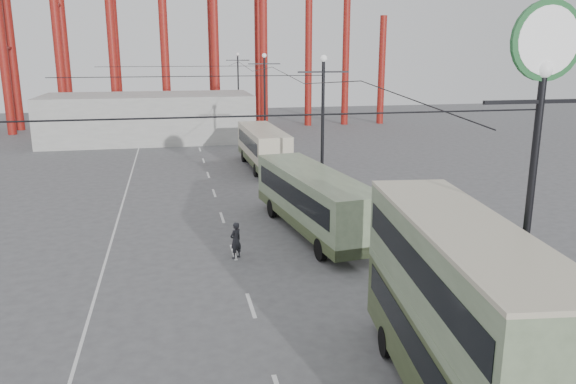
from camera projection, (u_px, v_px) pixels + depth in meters
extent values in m
plane|color=#4F4F52|center=(299.00, 356.00, 18.08)|extent=(160.00, 160.00, 0.00)
cube|color=silver|center=(218.00, 204.00, 35.91)|extent=(0.15, 82.00, 0.01)
cube|color=silver|center=(311.00, 195.00, 38.13)|extent=(0.12, 120.00, 0.01)
cube|color=silver|center=(122.00, 205.00, 35.67)|extent=(0.12, 120.00, 0.01)
cylinder|color=black|center=(525.00, 242.00, 15.24)|extent=(0.20, 0.20, 9.00)
cylinder|color=black|center=(510.00, 381.00, 16.28)|extent=(0.44, 0.44, 0.50)
cube|color=black|center=(541.00, 102.00, 14.31)|extent=(3.20, 0.10, 0.10)
sphere|color=white|center=(544.00, 69.00, 14.11)|extent=(0.44, 0.44, 0.44)
cylinder|color=#21612E|center=(547.00, 41.00, 13.94)|extent=(2.00, 0.12, 2.00)
cylinder|color=white|center=(547.00, 41.00, 13.94)|extent=(1.70, 0.16, 1.70)
cylinder|color=black|center=(322.00, 134.00, 35.17)|extent=(0.20, 0.20, 9.00)
cylinder|color=black|center=(321.00, 199.00, 36.21)|extent=(0.44, 0.44, 0.50)
cube|color=black|center=(323.00, 72.00, 34.24)|extent=(3.20, 0.10, 0.10)
sphere|color=white|center=(324.00, 58.00, 34.04)|extent=(0.44, 0.44, 0.44)
cylinder|color=black|center=(265.00, 103.00, 56.05)|extent=(0.20, 0.20, 9.00)
cylinder|color=black|center=(265.00, 145.00, 57.09)|extent=(0.44, 0.44, 0.50)
cube|color=black|center=(264.00, 64.00, 55.12)|extent=(3.20, 0.10, 0.10)
sphere|color=white|center=(264.00, 55.00, 54.92)|extent=(0.44, 0.44, 0.44)
cylinder|color=black|center=(238.00, 89.00, 76.93)|extent=(0.20, 0.20, 9.00)
cylinder|color=black|center=(239.00, 120.00, 77.97)|extent=(0.44, 0.44, 0.50)
cube|color=black|center=(238.00, 60.00, 76.00)|extent=(3.20, 0.10, 0.10)
sphere|color=white|center=(238.00, 54.00, 75.80)|extent=(0.44, 0.44, 0.44)
cylinder|color=maroon|center=(3.00, 56.00, 63.72)|extent=(1.00, 1.00, 18.00)
cylinder|color=maroon|center=(12.00, 55.00, 67.52)|extent=(1.00, 1.00, 18.00)
cylinder|color=maroon|center=(55.00, 15.00, 63.81)|extent=(1.00, 1.00, 27.00)
cylinder|color=maroon|center=(61.00, 17.00, 67.60)|extent=(1.00, 1.00, 27.00)
cylinder|color=maroon|center=(309.00, 6.00, 70.33)|extent=(0.90, 0.90, 30.00)
cylinder|color=maroon|center=(346.00, 39.00, 72.30)|extent=(0.90, 0.90, 22.00)
cylinder|color=maroon|center=(382.00, 71.00, 74.27)|extent=(0.90, 0.90, 14.00)
cube|color=gray|center=(149.00, 118.00, 60.89)|extent=(22.00, 10.00, 5.00)
cube|color=#303B20|center=(454.00, 353.00, 15.12)|extent=(3.66, 10.11, 2.17)
cube|color=black|center=(455.00, 339.00, 15.01)|extent=(3.46, 8.15, 0.89)
cube|color=#637556|center=(457.00, 312.00, 14.82)|extent=(3.68, 10.11, 0.30)
cube|color=#637556|center=(461.00, 268.00, 14.52)|extent=(3.66, 10.11, 2.17)
cube|color=black|center=(461.00, 264.00, 14.49)|extent=(3.63, 9.53, 0.84)
cube|color=#C0B69B|center=(464.00, 226.00, 14.24)|extent=(3.68, 10.11, 0.12)
cylinder|color=black|center=(386.00, 342.00, 17.98)|extent=(0.40, 1.01, 0.99)
cylinder|color=black|center=(453.00, 339.00, 18.16)|extent=(0.40, 1.01, 0.99)
cube|color=#637556|center=(314.00, 199.00, 29.91)|extent=(4.18, 12.01, 2.57)
cube|color=black|center=(314.00, 191.00, 29.80)|extent=(4.05, 10.75, 1.02)
cube|color=#303B20|center=(313.00, 217.00, 30.16)|extent=(4.21, 12.02, 0.53)
cube|color=#637556|center=(314.00, 174.00, 29.57)|extent=(4.20, 12.02, 0.17)
cylinder|color=black|center=(273.00, 209.00, 32.88)|extent=(0.44, 1.10, 1.07)
cylinder|color=black|center=(312.00, 206.00, 33.66)|extent=(0.44, 1.10, 1.07)
cylinder|color=black|center=(319.00, 248.00, 26.42)|extent=(0.44, 1.10, 1.07)
cylinder|color=black|center=(365.00, 242.00, 27.19)|extent=(0.44, 1.10, 1.07)
cube|color=#C0B69B|center=(263.00, 146.00, 46.71)|extent=(2.90, 10.65, 2.54)
cube|color=black|center=(263.00, 141.00, 46.61)|extent=(2.91, 9.38, 1.01)
cube|color=#303B20|center=(263.00, 158.00, 46.96)|extent=(2.93, 10.65, 0.53)
cube|color=#C0B69B|center=(263.00, 130.00, 46.38)|extent=(2.92, 10.65, 0.17)
cylinder|color=black|center=(244.00, 156.00, 49.37)|extent=(0.32, 1.07, 1.06)
cylinder|color=black|center=(271.00, 155.00, 49.90)|extent=(0.32, 1.07, 1.06)
cylinder|color=black|center=(256.00, 170.00, 43.77)|extent=(0.32, 1.07, 1.06)
cylinder|color=black|center=(286.00, 168.00, 44.30)|extent=(0.32, 1.07, 1.06)
imported|color=#222227|center=(236.00, 240.00, 26.42)|extent=(0.77, 0.73, 1.77)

